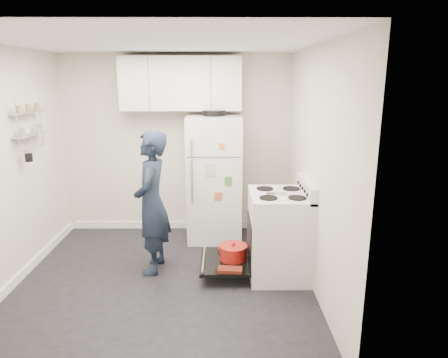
{
  "coord_description": "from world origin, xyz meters",
  "views": [
    {
      "loc": [
        0.64,
        -4.01,
        2.16
      ],
      "look_at": [
        0.66,
        0.41,
        1.05
      ],
      "focal_mm": 32.0,
      "sensor_mm": 36.0,
      "label": 1
    }
  ],
  "objects_px": {
    "electric_range": "(278,235)",
    "refrigerator": "(215,178)",
    "open_oven_door": "(229,257)",
    "person": "(152,203)"
  },
  "relations": [
    {
      "from": "electric_range",
      "to": "refrigerator",
      "type": "height_order",
      "value": "refrigerator"
    },
    {
      "from": "electric_range",
      "to": "open_oven_door",
      "type": "relative_size",
      "value": 1.55
    },
    {
      "from": "refrigerator",
      "to": "person",
      "type": "bearing_deg",
      "value": -124.79
    },
    {
      "from": "open_oven_door",
      "to": "person",
      "type": "xyz_separation_m",
      "value": [
        -0.87,
        0.09,
        0.61
      ]
    },
    {
      "from": "person",
      "to": "open_oven_door",
      "type": "bearing_deg",
      "value": 87.04
    },
    {
      "from": "electric_range",
      "to": "open_oven_door",
      "type": "distance_m",
      "value": 0.61
    },
    {
      "from": "electric_range",
      "to": "open_oven_door",
      "type": "bearing_deg",
      "value": 177.98
    },
    {
      "from": "electric_range",
      "to": "person",
      "type": "distance_m",
      "value": 1.46
    },
    {
      "from": "open_oven_door",
      "to": "person",
      "type": "height_order",
      "value": "person"
    },
    {
      "from": "open_oven_door",
      "to": "refrigerator",
      "type": "height_order",
      "value": "refrigerator"
    }
  ]
}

